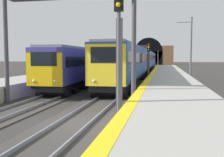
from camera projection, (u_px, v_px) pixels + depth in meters
ground_plane at (77, 124)px, 12.05m from camera, size 320.00×320.00×0.00m
platform_right at (178, 116)px, 11.16m from camera, size 112.00×4.31×1.08m
platform_right_edge_strip at (132, 102)px, 11.48m from camera, size 112.00×0.50×0.01m
track_main_line at (77, 123)px, 12.04m from camera, size 160.00×3.14×0.21m
train_main_approaching at (142, 60)px, 47.63m from camera, size 61.49×2.92×5.14m
train_adjacent_platform at (119, 61)px, 49.26m from camera, size 63.73×2.84×4.77m
railway_signal_near at (119, 50)px, 11.27m from camera, size 0.39×0.38×5.66m
railway_signal_mid at (148, 58)px, 33.45m from camera, size 0.39×0.38×4.74m
railway_signal_far at (158, 57)px, 88.91m from camera, size 0.39×0.38×5.26m
overhead_signal_gantry at (66, 15)px, 16.40m from camera, size 0.70×8.64×7.43m
tunnel_portal at (149, 55)px, 106.52m from camera, size 2.45×19.38×10.85m
catenary_mast_near at (191, 49)px, 31.58m from camera, size 0.22×1.82×7.72m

